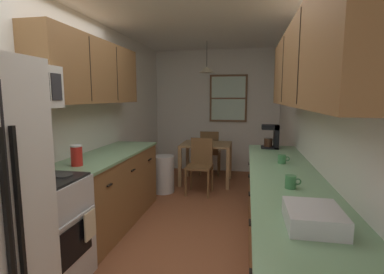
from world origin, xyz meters
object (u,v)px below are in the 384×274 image
stove_range (40,233)px  dining_chair_far (210,151)px  microwave_over_range (16,86)px  storage_canister (77,155)px  dining_table (206,150)px  mug_by_coffeemaker (291,182)px  dish_rack (313,217)px  mug_spare (282,159)px  trash_bin (163,174)px  dining_chair_near (200,163)px  table_serving_bowl (203,141)px  coffee_maker (272,136)px

stove_range → dining_chair_far: (0.92, 3.79, 0.03)m
microwave_over_range → storage_canister: microwave_over_range is taller
dining_table → mug_by_coffeemaker: mug_by_coffeemaker is taller
dish_rack → dining_table: bearing=106.5°
mug_spare → dining_chair_far: bearing=111.8°
stove_range → trash_bin: bearing=83.4°
stove_range → mug_by_coffeemaker: (1.97, 0.22, 0.48)m
stove_range → dining_chair_near: size_ratio=1.22×
mug_spare → microwave_over_range: bearing=-153.4°
microwave_over_range → dining_chair_near: microwave_over_range is taller
dining_chair_near → dining_chair_far: 1.15m
microwave_over_range → dining_chair_far: microwave_over_range is taller
table_serving_bowl → microwave_over_range: bearing=-106.5°
dining_chair_far → dish_rack: bearing=-75.6°
stove_range → dish_rack: size_ratio=3.24×
dining_chair_near → coffee_maker: bearing=-32.8°
trash_bin → table_serving_bowl: table_serving_bowl is taller
trash_bin → mug_spare: (1.71, -1.49, 0.64)m
trash_bin → mug_spare: size_ratio=5.14×
dining_table → storage_canister: (-0.93, -2.64, 0.39)m
dining_chair_far → dining_table: bearing=-89.6°
stove_range → table_serving_bowl: bearing=75.4°
stove_range → dining_chair_near: 2.79m
microwave_over_range → trash_bin: microwave_over_range is taller
coffee_maker → mug_spare: size_ratio=2.64×
microwave_over_range → storage_canister: bearing=79.4°
dining_table → coffee_maker: (1.06, -1.27, 0.45)m
dining_chair_far → table_serving_bowl: (-0.07, -0.53, 0.27)m
trash_bin → coffee_maker: size_ratio=1.95×
dining_table → dish_rack: bearing=-73.5°
stove_range → trash_bin: size_ratio=1.80×
dining_table → trash_bin: bearing=-133.5°
microwave_over_range → mug_by_coffeemaker: size_ratio=5.42×
stove_range → mug_by_coffeemaker: stove_range is taller
stove_range → trash_bin: stove_range is taller
microwave_over_range → mug_by_coffeemaker: 2.22m
dining_table → dining_chair_far: size_ratio=0.99×
microwave_over_range → table_serving_bowl: (0.96, 3.26, -0.89)m
dining_chair_near → table_serving_bowl: (-0.05, 0.62, 0.27)m
dining_table → table_serving_bowl: bearing=145.2°
storage_canister → mug_spare: (2.01, 0.48, -0.06)m
stove_range → coffee_maker: bearing=44.6°
microwave_over_range → coffee_maker: (2.09, 1.95, -0.59)m
dining_chair_near → storage_canister: (-0.91, -2.06, 0.50)m
dining_chair_far → trash_bin: dining_chair_far is taller
microwave_over_range → mug_spare: 2.47m
mug_by_coffeemaker → table_serving_bowl: bearing=110.3°
dish_rack → trash_bin: bearing=119.7°
microwave_over_range → dining_chair_far: 4.09m
dining_chair_far → mug_by_coffeemaker: 3.75m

